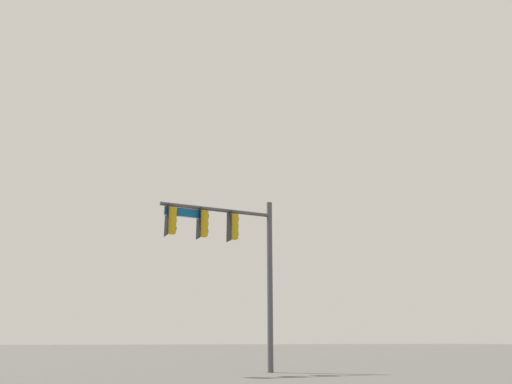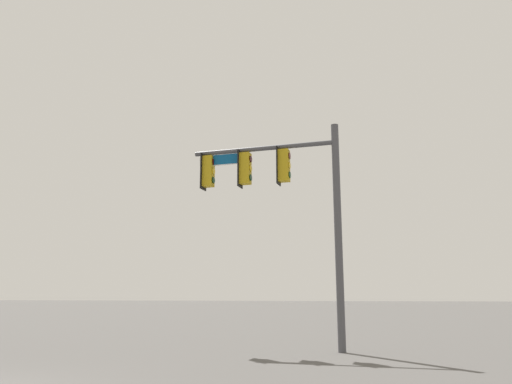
{
  "view_description": "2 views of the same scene",
  "coord_description": "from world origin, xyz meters",
  "views": [
    {
      "loc": [
        3.46,
        10.74,
        1.23
      ],
      "look_at": [
        -4.6,
        -7.38,
        7.19
      ],
      "focal_mm": 35.0,
      "sensor_mm": 36.0,
      "label": 1
    },
    {
      "loc": [
        -8.16,
        6.91,
        1.65
      ],
      "look_at": [
        -3.02,
        -9.49,
        5.27
      ],
      "focal_mm": 35.0,
      "sensor_mm": 36.0,
      "label": 2
    }
  ],
  "objects": [
    {
      "name": "signal_pole_near",
      "position": [
        -4.12,
        -8.91,
        5.13
      ],
      "size": [
        5.11,
        0.55,
        7.26
      ],
      "color": "#47474C",
      "rests_on": "ground_plane"
    }
  ]
}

